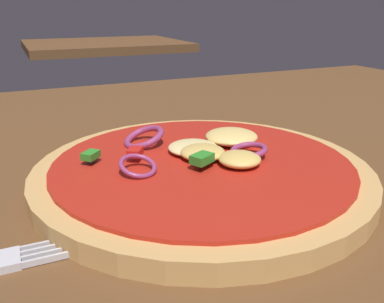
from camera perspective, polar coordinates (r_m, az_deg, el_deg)
name	(u,v)px	position (r m, az deg, el deg)	size (l,w,h in m)	color
dining_table	(238,203)	(0.35, 6.42, -7.15)	(1.25, 0.99, 0.03)	brown
pizza	(202,170)	(0.34, 1.44, -2.54)	(0.28, 0.28, 0.03)	tan
background_table	(105,45)	(1.74, -12.05, 14.30)	(0.61, 0.50, 0.03)	brown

